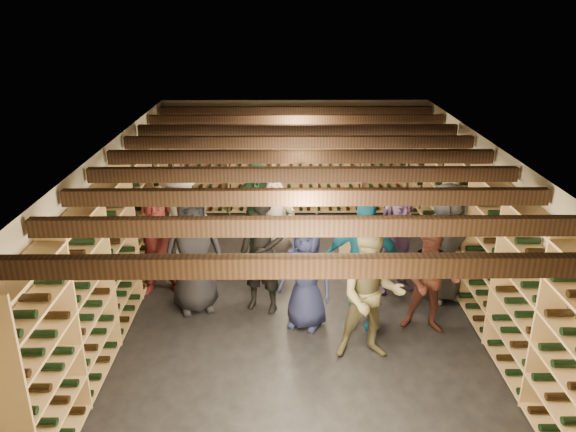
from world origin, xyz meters
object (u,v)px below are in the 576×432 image
Objects in this scene: person_1 at (263,252)px; person_6 at (306,275)px; person_0 at (194,253)px; person_2 at (371,296)px; person_4 at (362,263)px; person_12 at (446,243)px; crate_stack_left at (280,226)px; person_5 at (158,241)px; crate_stack_right at (356,237)px; person_7 at (275,229)px; crate_loose at (361,243)px; person_11 at (397,241)px; person_10 at (258,213)px; person_9 at (181,219)px; person_8 at (432,280)px.

person_1 reaches higher than person_6.
person_0 is 0.98× the size of person_1.
person_1 is 1.84m from person_2.
person_4 is 1.01× the size of person_12.
person_5 is (-1.86, -1.89, 0.51)m from crate_stack_left.
crate_stack_right is 1.71m from person_7.
crate_stack_right is at bearing -114.67° from crate_loose.
crate_stack_right is 0.41× the size of person_11.
person_10 is at bearing 131.65° from person_12.
crate_stack_right is 0.39× the size of person_2.
person_0 reaches higher than person_11.
person_10 is at bearing 8.64° from person_9.
person_9 is at bearing 176.05° from person_7.
person_5 is 0.92× the size of person_12.
person_11 reaches higher than person_6.
person_12 reaches higher than person_6.
person_2 reaches higher than person_6.
person_0 is 1.07× the size of person_5.
person_0 is 1.15× the size of person_6.
person_1 is at bearing -45.51° from person_9.
person_4 is at bearing -41.98° from person_10.
crate_stack_left reaches higher than crate_loose.
crate_loose is 3.61m from person_0.
person_9 is (-3.71, 1.98, 0.14)m from person_8.
person_1 is at bearing -95.38° from crate_stack_left.
person_4 reaches higher than person_7.
crate_stack_right is 3.14m from person_2.
person_0 is (-2.60, -1.88, 0.56)m from crate_stack_right.
person_7 is (1.16, 1.10, -0.07)m from person_0.
crate_stack_left is 0.41× the size of person_11.
person_11 is (1.82, -1.88, 0.49)m from crate_stack_left.
person_7 is at bearing 155.67° from person_8.
person_6 is 2.27m from person_12.
person_10 is at bearing -112.69° from crate_stack_left.
person_4 is (-0.37, -2.62, 0.85)m from crate_loose.
crate_stack_right is 2.55m from person_1.
crate_loose is 0.30× the size of person_11.
person_1 reaches higher than person_2.
person_10 is (1.49, 1.01, 0.09)m from person_5.
crate_stack_left is at bearing 170.12° from crate_loose.
person_4 is 1.22× the size of person_8.
crate_stack_right is 2.03m from person_12.
person_2 is at bearing -96.05° from crate_loose.
crate_loose is at bearing 65.33° from crate_stack_right.
person_4 is (1.38, -0.41, 0.02)m from person_1.
crate_stack_right is 2.63m from person_8.
crate_stack_right is 3.11m from person_9.
person_10 is at bearing 28.78° from person_5.
crate_loose is at bearing 115.46° from person_8.
person_11 is at bearing 59.85° from person_6.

